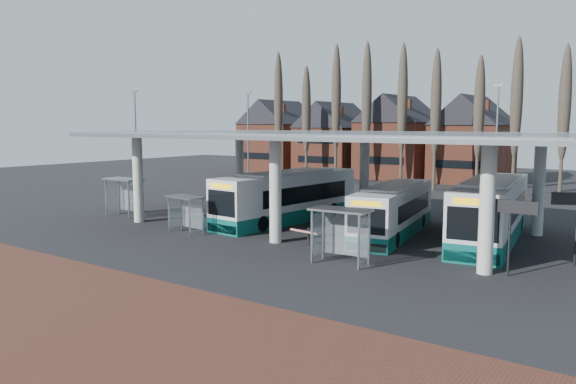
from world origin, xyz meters
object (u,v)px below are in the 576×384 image
Objects in this scene: bus_2 at (394,211)px; shelter_1 at (187,206)px; bus_3 at (491,212)px; bus_1 at (288,198)px; shelter_0 at (125,189)px; shelter_2 at (342,223)px.

bus_2 reaches higher than shelter_1.
shelter_1 is at bearing -159.77° from bus_3.
bus_1 is at bearing 168.43° from bus_2.
bus_2 is (8.21, -0.23, -0.20)m from bus_1.
bus_3 is at bearing 14.43° from shelter_0.
bus_1 is 1.13× the size of bus_2.
shelter_0 is 20.81m from shelter_2.
bus_1 is 12.51m from shelter_2.
bus_3 is 4.43× the size of shelter_2.
shelter_0 is 8.94m from shelter_1.
bus_1 is 7.77m from shelter_1.
shelter_0 is (-11.34, -5.17, 0.38)m from bus_1.
bus_1 is 12.47m from shelter_0.
shelter_2 is at bearing -9.46° from shelter_0.
shelter_0 is at bearing -175.78° from bus_2.
bus_3 is 25.87m from shelter_0.
bus_2 is 20.17m from shelter_0.
bus_3 is 5.02× the size of shelter_1.
bus_3 is (13.67, 1.44, 0.05)m from bus_1.
shelter_0 is 1.14× the size of shelter_1.
shelter_2 is (-4.46, -9.90, 0.27)m from bus_3.
shelter_0 is (-25.01, -6.61, 0.33)m from bus_3.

